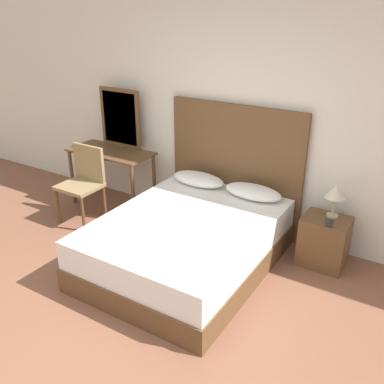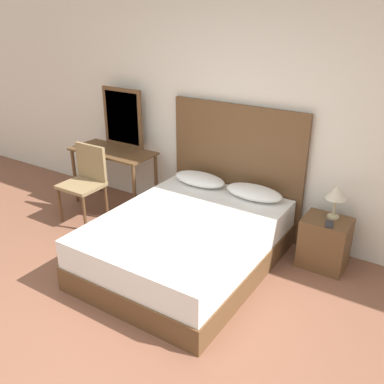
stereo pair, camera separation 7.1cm
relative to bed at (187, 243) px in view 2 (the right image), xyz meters
name	(u,v)px [view 2 (the right image)]	position (x,y,z in m)	size (l,w,h in m)	color
ground_plane	(96,362)	(0.15, -1.44, -0.26)	(16.00, 16.00, 0.00)	brown
wall_back	(254,113)	(0.15, 1.09, 1.09)	(10.00, 0.06, 2.70)	silver
bed	(187,243)	(0.00, 0.00, 0.00)	(1.52, 1.97, 0.52)	brown
headboard	(236,168)	(0.00, 1.01, 0.46)	(1.59, 0.05, 1.44)	brown
pillow_left	(200,179)	(-0.34, 0.78, 0.33)	(0.63, 0.30, 0.14)	white
pillow_right	(254,192)	(0.34, 0.78, 0.33)	(0.63, 0.30, 0.14)	white
phone_on_bed	(218,227)	(0.33, 0.03, 0.27)	(0.10, 0.16, 0.01)	#B7B7BC
nightstand	(324,243)	(1.15, 0.74, 0.00)	(0.45, 0.36, 0.51)	brown
table_lamp	(336,194)	(1.17, 0.81, 0.51)	(0.20, 0.20, 0.34)	tan
phone_on_nightstand	(329,224)	(1.19, 0.65, 0.26)	(0.10, 0.16, 0.01)	#232328
vanity_desk	(113,159)	(-1.55, 0.68, 0.37)	(1.09, 0.50, 0.75)	brown
vanity_mirror	(123,118)	(-1.55, 0.90, 0.85)	(0.60, 0.03, 0.73)	brown
chair	(86,178)	(-1.58, 0.22, 0.27)	(0.47, 0.42, 0.91)	olive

